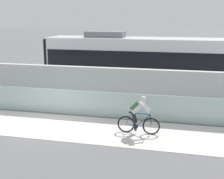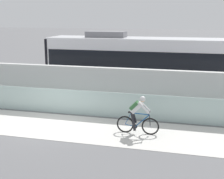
{
  "view_description": "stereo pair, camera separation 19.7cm",
  "coord_description": "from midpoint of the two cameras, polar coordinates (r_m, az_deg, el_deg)",
  "views": [
    {
      "loc": [
        6.2,
        -12.54,
        4.8
      ],
      "look_at": [
        2.49,
        2.35,
        1.25
      ],
      "focal_mm": 51.93,
      "sensor_mm": 36.0,
      "label": 1
    },
    {
      "loc": [
        6.39,
        -12.49,
        4.8
      ],
      "look_at": [
        2.49,
        2.35,
        1.25
      ],
      "focal_mm": 51.93,
      "sensor_mm": 36.0,
      "label": 2
    }
  ],
  "objects": [
    {
      "name": "ground_plane",
      "position": [
        14.8,
        -11.4,
        -6.16
      ],
      "size": [
        200.0,
        200.0,
        0.0
      ],
      "primitive_type": "plane",
      "color": "slate"
    },
    {
      "name": "cyclist_on_bike",
      "position": [
        13.3,
        4.95,
        -4.52
      ],
      "size": [
        1.77,
        0.58,
        1.61
      ],
      "color": "black",
      "rests_on": "ground"
    },
    {
      "name": "glass_parapet",
      "position": [
        16.23,
        -8.66,
        -2.07
      ],
      "size": [
        32.0,
        0.05,
        1.23
      ],
      "primitive_type": "cube",
      "color": "#ADC6C1",
      "rests_on": "ground"
    },
    {
      "name": "bike_path_deck",
      "position": [
        14.8,
        -11.41,
        -6.13
      ],
      "size": [
        32.0,
        3.2,
        0.01
      ],
      "primitive_type": "cube",
      "color": "silver",
      "rests_on": "ground"
    },
    {
      "name": "tram_rail_near",
      "position": [
        20.25,
        -3.84,
        -0.7
      ],
      "size": [
        32.0,
        0.08,
        0.01
      ],
      "primitive_type": "cube",
      "color": "#595654",
      "rests_on": "ground"
    },
    {
      "name": "tram_rail_far",
      "position": [
        21.58,
        -2.63,
        0.17
      ],
      "size": [
        32.0,
        0.08,
        0.01
      ],
      "primitive_type": "cube",
      "color": "#595654",
      "rests_on": "ground"
    },
    {
      "name": "concrete_barrier_wall",
      "position": [
        17.74,
        -6.42,
        0.75
      ],
      "size": [
        32.0,
        0.36,
        2.1
      ],
      "primitive_type": "cube",
      "color": "silver",
      "rests_on": "ground"
    },
    {
      "name": "tram",
      "position": [
        19.87,
        4.76,
        4.57
      ],
      "size": [
        11.06,
        2.54,
        3.81
      ],
      "color": "silver",
      "rests_on": "ground"
    }
  ]
}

